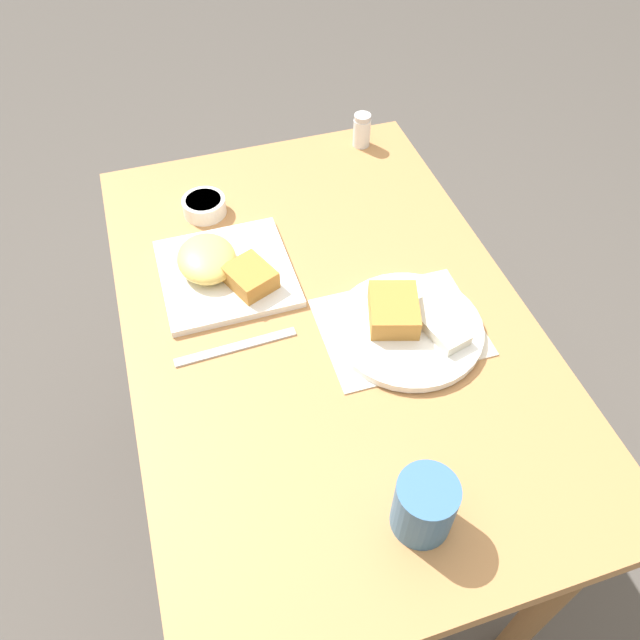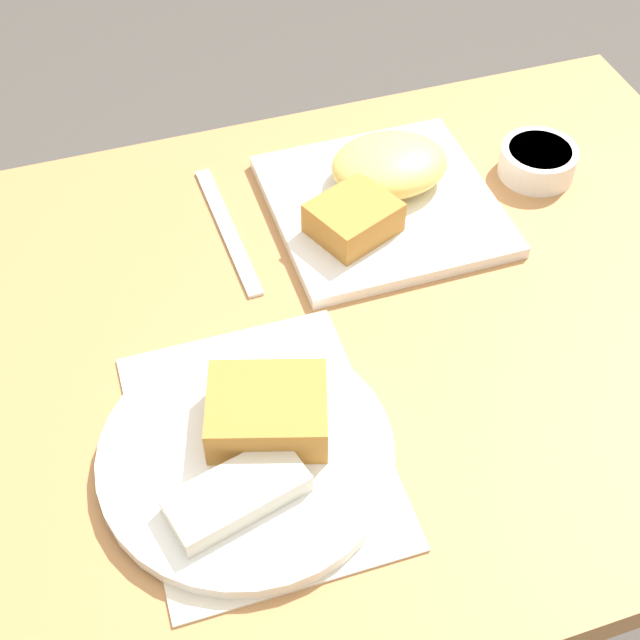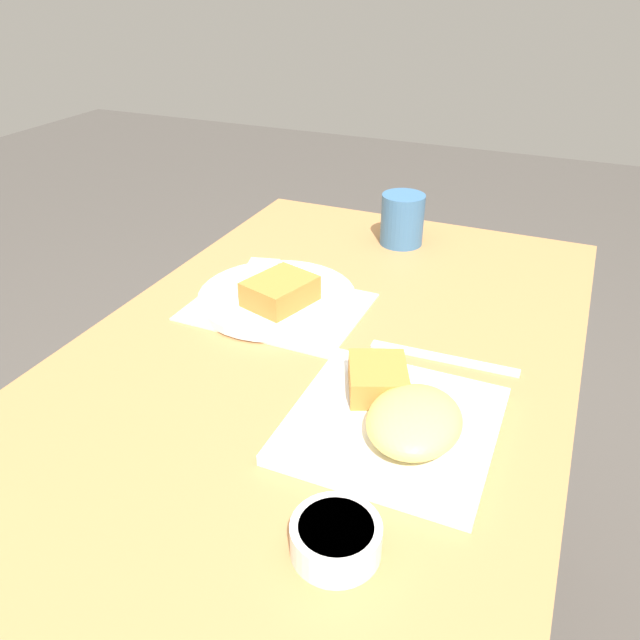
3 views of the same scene
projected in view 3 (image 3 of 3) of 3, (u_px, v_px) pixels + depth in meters
dining_table at (327, 398)px, 0.95m from camera, size 1.06×0.69×0.75m
menu_card at (278, 307)px, 0.99m from camera, size 0.21×0.27×0.00m
plate_square_near at (398, 417)px, 0.72m from camera, size 0.24×0.24×0.06m
plate_oval_far at (276, 294)px, 0.99m from camera, size 0.25×0.25×0.05m
sauce_ramekin at (336, 538)px, 0.58m from camera, size 0.09×0.09×0.03m
butter_knife at (443, 358)px, 0.86m from camera, size 0.02×0.21×0.00m
coffee_mug at (402, 219)px, 1.19m from camera, size 0.08×0.08×0.10m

